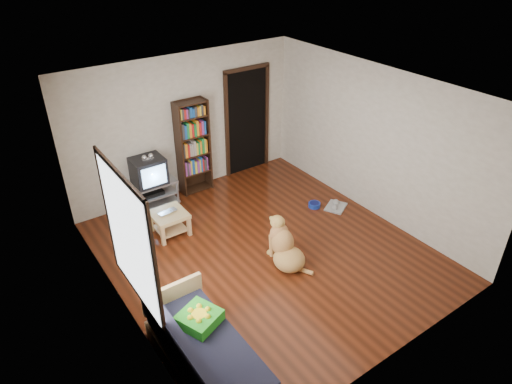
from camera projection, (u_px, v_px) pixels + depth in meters
ground at (265, 251)px, 7.23m from camera, size 5.00×5.00×0.00m
ceiling at (267, 92)px, 5.90m from camera, size 5.00×5.00×0.00m
wall_back at (185, 125)px, 8.32m from camera, size 4.50×0.00×4.50m
wall_front at (406, 274)px, 4.81m from camera, size 4.50×0.00×4.50m
wall_left at (114, 233)px, 5.45m from camera, size 0.00×5.00×5.00m
wall_right at (374, 142)px, 7.68m from camera, size 0.00×5.00×5.00m
green_cushion at (199, 318)px, 5.35m from camera, size 0.56×0.56×0.14m
laptop at (169, 213)px, 7.42m from camera, size 0.34×0.24×0.02m
dog_bowl at (314, 205)px, 8.33m from camera, size 0.22×0.22×0.08m
grey_rag at (336, 207)px, 8.32m from camera, size 0.50×0.47×0.03m
window at (129, 239)px, 5.00m from camera, size 0.03×1.46×1.70m
doorway at (247, 119)px, 9.07m from camera, size 1.03×0.05×2.19m
tv_stand at (152, 194)px, 8.23m from camera, size 0.90×0.45×0.50m
crt_tv at (148, 170)px, 8.00m from camera, size 0.55×0.52×0.58m
bookshelf at (193, 142)px, 8.39m from camera, size 0.60×0.30×1.80m
sofa at (204, 354)px, 5.20m from camera, size 0.80×1.80×0.80m
coffee_table at (169, 219)px, 7.51m from camera, size 0.55×0.55×0.40m
dog at (285, 248)px, 6.86m from camera, size 0.50×0.92×0.75m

